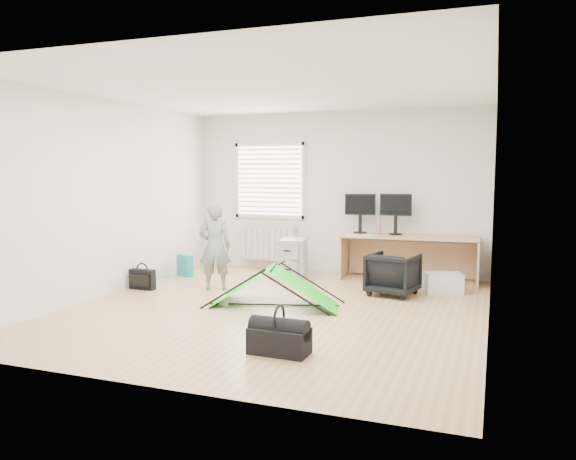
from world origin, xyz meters
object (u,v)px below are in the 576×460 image
(monitor_left, at_px, (360,219))
(thermos, at_px, (379,226))
(duffel_bag, at_px, (279,341))
(desk, at_px, (408,258))
(office_chair, at_px, (393,274))
(person, at_px, (215,247))
(laptop_bag, at_px, (142,279))
(monitor_right, at_px, (396,220))
(filing_cabinet, at_px, (293,258))
(kite, at_px, (274,286))
(storage_crate, at_px, (443,283))

(monitor_left, distance_m, thermos, 0.34)
(thermos, bearing_deg, duffel_bag, -91.92)
(thermos, bearing_deg, desk, -5.80)
(desk, bearing_deg, duffel_bag, -101.42)
(office_chair, relative_size, person, 0.51)
(desk, xyz_separation_m, laptop_bag, (-3.54, -1.99, -0.21))
(monitor_right, distance_m, laptop_bag, 3.99)
(filing_cabinet, height_order, kite, filing_cabinet)
(monitor_left, xyz_separation_m, kite, (-0.57, -2.37, -0.69))
(office_chair, bearing_deg, thermos, -57.78)
(office_chair, bearing_deg, desk, -81.18)
(kite, bearing_deg, person, 136.47)
(desk, height_order, person, person)
(desk, height_order, thermos, thermos)
(monitor_right, height_order, person, person)
(thermos, distance_m, office_chair, 1.34)
(kite, relative_size, storage_crate, 3.29)
(duffel_bag, bearing_deg, monitor_left, 94.67)
(monitor_right, height_order, storage_crate, monitor_right)
(monitor_right, xyz_separation_m, office_chair, (0.17, -1.17, -0.66))
(person, height_order, storage_crate, person)
(office_chair, relative_size, laptop_bag, 1.65)
(person, distance_m, duffel_bag, 3.08)
(office_chair, xyz_separation_m, storage_crate, (0.64, 0.38, -0.15))
(laptop_bag, bearing_deg, person, 20.08)
(monitor_right, distance_m, kite, 2.69)
(filing_cabinet, height_order, duffel_bag, filing_cabinet)
(desk, bearing_deg, kite, -123.79)
(desk, relative_size, person, 1.65)
(storage_crate, bearing_deg, desk, 129.71)
(person, relative_size, duffel_bag, 2.24)
(person, bearing_deg, storage_crate, 172.31)
(kite, bearing_deg, laptop_bag, 157.30)
(storage_crate, relative_size, duffel_bag, 0.90)
(desk, distance_m, office_chair, 1.09)
(filing_cabinet, distance_m, laptop_bag, 2.44)
(monitor_left, bearing_deg, laptop_bag, -153.20)
(monitor_left, xyz_separation_m, office_chair, (0.75, -1.20, -0.65))
(monitor_right, distance_m, person, 2.89)
(kite, bearing_deg, thermos, 53.49)
(storage_crate, bearing_deg, person, -163.46)
(filing_cabinet, distance_m, duffel_bag, 3.92)
(person, bearing_deg, monitor_left, -158.95)
(filing_cabinet, xyz_separation_m, laptop_bag, (-1.72, -1.72, -0.16))
(desk, height_order, laptop_bag, desk)
(filing_cabinet, relative_size, monitor_right, 1.24)
(filing_cabinet, relative_size, monitor_left, 1.26)
(desk, xyz_separation_m, kite, (-1.37, -2.26, -0.10))
(monitor_right, bearing_deg, monitor_left, 175.70)
(filing_cabinet, distance_m, monitor_right, 1.75)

